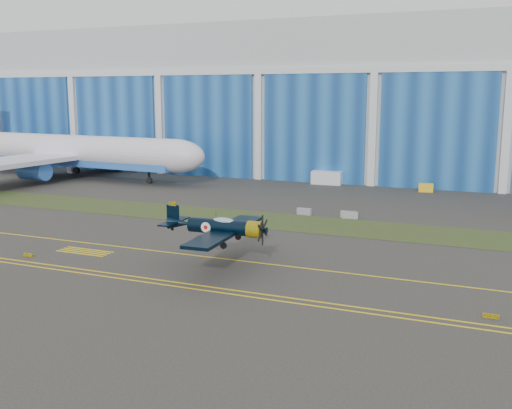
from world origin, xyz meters
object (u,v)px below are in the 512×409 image
at_px(warbird, 219,227).
at_px(jetliner, 68,117).
at_px(tug, 426,188).
at_px(shipping_container, 327,178).

bearing_deg(warbird, jetliner, 137.67).
relative_size(jetliner, tug, 30.47).
relative_size(jetliner, shipping_container, 13.18).
height_order(jetliner, shipping_container, jetliner).
bearing_deg(tug, warbird, -111.66).
distance_m(warbird, tug, 55.40).
bearing_deg(shipping_container, jetliner, -170.58).
distance_m(shipping_container, tug, 17.97).
height_order(jetliner, tug, jetliner).
distance_m(warbird, shipping_container, 55.93).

